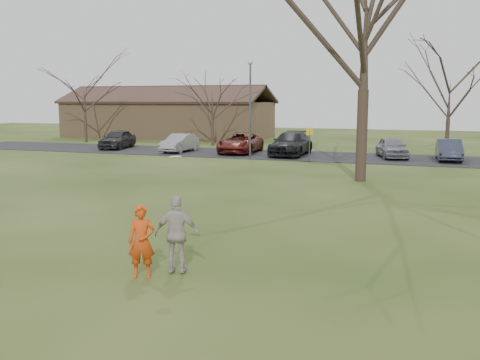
{
  "coord_description": "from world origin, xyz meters",
  "views": [
    {
      "loc": [
        5.11,
        -10.12,
        3.76
      ],
      "look_at": [
        0.0,
        4.0,
        1.5
      ],
      "focal_mm": 40.06,
      "sensor_mm": 36.0,
      "label": 1
    }
  ],
  "objects_px": {
    "player_defender": "(142,242)",
    "catching_play": "(177,234)",
    "car_3": "(291,144)",
    "building": "(168,118)",
    "car_2": "(240,143)",
    "lamp_post": "(250,96)",
    "car_4": "(392,147)",
    "car_1": "(180,143)",
    "big_tree": "(366,26)",
    "car_0": "(117,139)",
    "car_5": "(449,150)"
  },
  "relations": [
    {
      "from": "building",
      "to": "big_tree",
      "type": "relative_size",
      "value": 1.47
    },
    {
      "from": "car_0",
      "to": "big_tree",
      "type": "distance_m",
      "value": 23.1
    },
    {
      "from": "catching_play",
      "to": "building",
      "type": "height_order",
      "value": "building"
    },
    {
      "from": "car_1",
      "to": "catching_play",
      "type": "distance_m",
      "value": 27.25
    },
    {
      "from": "player_defender",
      "to": "catching_play",
      "type": "distance_m",
      "value": 0.77
    },
    {
      "from": "car_4",
      "to": "catching_play",
      "type": "bearing_deg",
      "value": -112.21
    },
    {
      "from": "catching_play",
      "to": "big_tree",
      "type": "bearing_deg",
      "value": 82.46
    },
    {
      "from": "car_0",
      "to": "car_5",
      "type": "xyz_separation_m",
      "value": [
        23.77,
        -0.18,
        -0.07
      ]
    },
    {
      "from": "car_0",
      "to": "lamp_post",
      "type": "bearing_deg",
      "value": -23.07
    },
    {
      "from": "building",
      "to": "lamp_post",
      "type": "height_order",
      "value": "lamp_post"
    },
    {
      "from": "car_1",
      "to": "catching_play",
      "type": "height_order",
      "value": "catching_play"
    },
    {
      "from": "car_4",
      "to": "big_tree",
      "type": "xyz_separation_m",
      "value": [
        -0.63,
        -10.48,
        6.29
      ]
    },
    {
      "from": "car_3",
      "to": "catching_play",
      "type": "height_order",
      "value": "catching_play"
    },
    {
      "from": "building",
      "to": "big_tree",
      "type": "bearing_deg",
      "value": -46.27
    },
    {
      "from": "building",
      "to": "car_4",
      "type": "bearing_deg",
      "value": -28.96
    },
    {
      "from": "car_5",
      "to": "car_0",
      "type": "bearing_deg",
      "value": 176.19
    },
    {
      "from": "player_defender",
      "to": "lamp_post",
      "type": "xyz_separation_m",
      "value": [
        -5.4,
        22.98,
        3.19
      ]
    },
    {
      "from": "catching_play",
      "to": "big_tree",
      "type": "xyz_separation_m",
      "value": [
        1.99,
        15.02,
        6.11
      ]
    },
    {
      "from": "building",
      "to": "car_2",
      "type": "bearing_deg",
      "value": -45.99
    },
    {
      "from": "building",
      "to": "big_tree",
      "type": "height_order",
      "value": "big_tree"
    },
    {
      "from": "car_5",
      "to": "building",
      "type": "height_order",
      "value": "building"
    },
    {
      "from": "catching_play",
      "to": "building",
      "type": "bearing_deg",
      "value": 117.76
    },
    {
      "from": "car_2",
      "to": "lamp_post",
      "type": "distance_m",
      "value": 4.52
    },
    {
      "from": "car_2",
      "to": "building",
      "type": "bearing_deg",
      "value": 129.91
    },
    {
      "from": "player_defender",
      "to": "building",
      "type": "bearing_deg",
      "value": 95.12
    },
    {
      "from": "car_0",
      "to": "car_3",
      "type": "distance_m",
      "value": 13.81
    },
    {
      "from": "big_tree",
      "to": "car_3",
      "type": "bearing_deg",
      "value": 120.69
    },
    {
      "from": "car_1",
      "to": "car_5",
      "type": "distance_m",
      "value": 18.07
    },
    {
      "from": "lamp_post",
      "to": "car_0",
      "type": "bearing_deg",
      "value": 166.63
    },
    {
      "from": "car_2",
      "to": "building",
      "type": "xyz_separation_m",
      "value": [
        -12.36,
        12.79,
        1.18
      ]
    },
    {
      "from": "car_0",
      "to": "car_2",
      "type": "bearing_deg",
      "value": -10.12
    },
    {
      "from": "player_defender",
      "to": "car_2",
      "type": "xyz_separation_m",
      "value": [
        -7.05,
        25.69,
        -0.03
      ]
    },
    {
      "from": "car_3",
      "to": "building",
      "type": "relative_size",
      "value": 0.26
    },
    {
      "from": "car_0",
      "to": "car_2",
      "type": "xyz_separation_m",
      "value": [
        10.07,
        -0.08,
        -0.01
      ]
    },
    {
      "from": "car_5",
      "to": "lamp_post",
      "type": "relative_size",
      "value": 0.63
    },
    {
      "from": "player_defender",
      "to": "car_0",
      "type": "relative_size",
      "value": 0.37
    },
    {
      "from": "car_0",
      "to": "car_5",
      "type": "distance_m",
      "value": 23.77
    },
    {
      "from": "car_0",
      "to": "building",
      "type": "distance_m",
      "value": 12.97
    },
    {
      "from": "building",
      "to": "lamp_post",
      "type": "xyz_separation_m",
      "value": [
        14.0,
        -15.5,
        2.04
      ]
    },
    {
      "from": "car_2",
      "to": "lamp_post",
      "type": "relative_size",
      "value": 0.81
    },
    {
      "from": "car_2",
      "to": "car_5",
      "type": "height_order",
      "value": "car_2"
    },
    {
      "from": "car_2",
      "to": "building",
      "type": "relative_size",
      "value": 0.25
    },
    {
      "from": "car_0",
      "to": "car_4",
      "type": "xyz_separation_m",
      "value": [
        20.34,
        0.19,
        -0.05
      ]
    },
    {
      "from": "car_5",
      "to": "big_tree",
      "type": "height_order",
      "value": "big_tree"
    },
    {
      "from": "car_4",
      "to": "lamp_post",
      "type": "height_order",
      "value": "lamp_post"
    },
    {
      "from": "car_2",
      "to": "car_3",
      "type": "xyz_separation_m",
      "value": [
        3.73,
        -0.25,
        0.07
      ]
    },
    {
      "from": "car_4",
      "to": "catching_play",
      "type": "height_order",
      "value": "catching_play"
    },
    {
      "from": "car_0",
      "to": "car_1",
      "type": "xyz_separation_m",
      "value": [
        5.71,
        -0.84,
        -0.08
      ]
    },
    {
      "from": "player_defender",
      "to": "car_5",
      "type": "bearing_deg",
      "value": 53.78
    },
    {
      "from": "car_4",
      "to": "lamp_post",
      "type": "bearing_deg",
      "value": -177.29
    }
  ]
}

